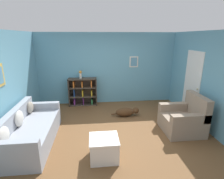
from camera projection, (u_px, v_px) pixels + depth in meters
The scene contains 10 objects.
ground_plane at pixel (114, 131), 4.72m from camera, with size 14.00×14.00×0.00m, color brown.
wall_back at pixel (107, 69), 6.49m from camera, with size 5.60×0.13×2.60m.
wall_left at pixel (6, 87), 4.09m from camera, with size 0.13×5.00×2.60m.
wall_right at pixel (209, 82), 4.62m from camera, with size 0.16×5.00×2.60m.
couch at pixel (30, 131), 4.10m from camera, with size 0.91×2.08×0.84m.
bookshelf at pixel (83, 92), 6.43m from camera, with size 1.02×0.32×1.01m.
recliner_chair at pixel (184, 119), 4.63m from camera, with size 0.96×0.96×1.00m.
coffee_table at pixel (104, 148), 3.59m from camera, with size 0.59×0.55×0.48m.
dog at pixel (127, 112), 5.56m from camera, with size 0.90×0.25×0.28m.
vase at pixel (80, 74), 6.21m from camera, with size 0.11×0.11×0.28m.
Camera 1 is at (-0.48, -4.17, 2.44)m, focal length 28.00 mm.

